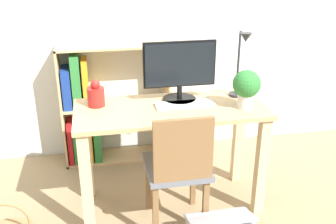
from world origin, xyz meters
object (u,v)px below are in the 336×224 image
monitor (180,69)px  keyboard (185,104)px  bookshelf (95,110)px  chair (178,167)px  vase (96,95)px  potted_plant (246,86)px  desk_lamp (242,59)px

monitor → keyboard: monitor is taller
keyboard → bookshelf: size_ratio=0.39×
keyboard → bookshelf: 1.01m
keyboard → chair: chair is taller
chair → bookshelf: 1.14m
vase → potted_plant: 0.99m
monitor → keyboard: 0.24m
chair → desk_lamp: bearing=37.7°
chair → vase: bearing=146.4°
bookshelf → chair: bearing=-64.1°
vase → chair: vase is taller
desk_lamp → potted_plant: (-0.02, -0.17, -0.14)m
desk_lamp → bookshelf: 1.35m
vase → chair: 0.71m
monitor → keyboard: size_ratio=1.24×
monitor → bookshelf: (-0.58, 0.65, -0.52)m
monitor → desk_lamp: bearing=-6.3°
keyboard → bookshelf: (-0.60, 0.76, -0.30)m
monitor → vase: monitor is taller
vase → desk_lamp: bearing=-3.0°
monitor → chair: monitor is taller
potted_plant → desk_lamp: bearing=83.3°
chair → bookshelf: bearing=120.5°
monitor → bookshelf: bearing=131.8°
keyboard → monitor: bearing=98.8°
desk_lamp → keyboard: bearing=-171.9°
potted_plant → vase: bearing=167.1°
keyboard → potted_plant: bearing=-16.5°
desk_lamp → bookshelf: (-1.00, 0.70, -0.58)m
vase → potted_plant: potted_plant is taller
keyboard → chair: (-0.10, -0.27, -0.31)m
chair → bookshelf: (-0.50, 1.02, 0.01)m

